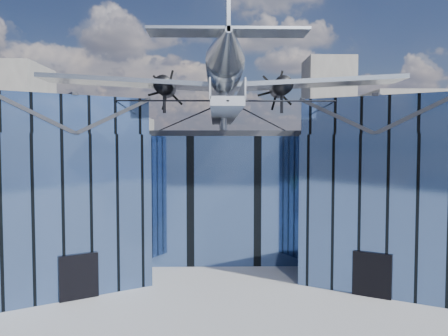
{
  "coord_description": "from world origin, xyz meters",
  "views": [
    {
      "loc": [
        -0.66,
        -29.32,
        8.84
      ],
      "look_at": [
        0.0,
        2.0,
        7.2
      ],
      "focal_mm": 35.0,
      "sensor_mm": 36.0,
      "label": 1
    }
  ],
  "objects": [
    {
      "name": "museum",
      "position": [
        0.0,
        5.82,
        5.54
      ],
      "size": [
        32.88,
        24.5,
        17.6
      ],
      "color": "#496495",
      "rests_on": "ground"
    },
    {
      "name": "ground_plane",
      "position": [
        0.0,
        0.0,
        0.0
      ],
      "size": [
        120.0,
        120.0,
        0.0
      ],
      "primitive_type": "plane",
      "color": "gray"
    },
    {
      "name": "bg_towers",
      "position": [
        1.45,
        50.49,
        10.01
      ],
      "size": [
        77.0,
        24.5,
        26.0
      ],
      "color": "gray",
      "rests_on": "ground"
    }
  ]
}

